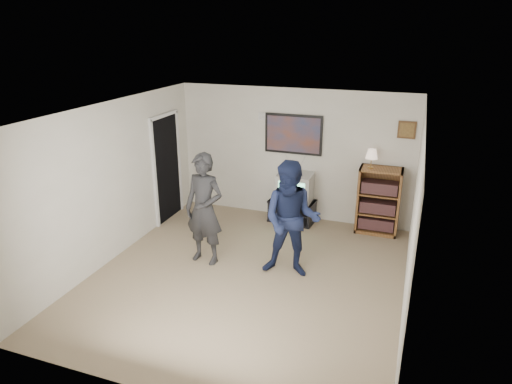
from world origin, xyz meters
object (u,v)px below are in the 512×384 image
Objects in this scene: media_stand at (292,211)px; crt_television at (295,187)px; person_tall at (204,209)px; person_short at (291,220)px; bookshelf at (379,201)px.

crt_television is at bearing 4.72° from media_stand.
crt_television is 0.36× the size of person_tall.
person_short is (1.38, 0.05, 0.00)m from person_tall.
person_tall is at bearing -115.96° from crt_television.
media_stand is 0.73× the size of bookshelf.
bookshelf is 2.27m from person_short.
bookshelf is 3.20m from person_tall.
bookshelf is (1.58, 0.05, 0.39)m from media_stand.
crt_television is at bearing 97.36° from person_short.
media_stand is at bearing 179.16° from crt_television.
person_short reaches higher than media_stand.
bookshelf is at bearing 1.02° from crt_television.
bookshelf reaches higher than crt_television.
bookshelf is (1.54, 0.05, -0.09)m from crt_television.
person_short reaches higher than person_tall.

